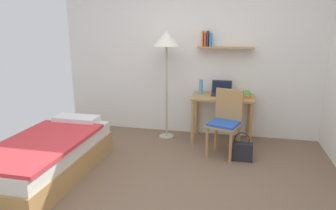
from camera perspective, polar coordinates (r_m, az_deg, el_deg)
name	(u,v)px	position (r m, az deg, el deg)	size (l,w,h in m)	color
ground_plane	(166,192)	(3.48, -0.33, -15.90)	(5.28, 5.28, 0.00)	brown
wall_back	(194,56)	(5.01, 4.97, 9.21)	(4.40, 0.27, 2.60)	white
bed	(48,157)	(3.98, -21.55, -9.04)	(0.89, 1.86, 0.54)	#B2844C
desk	(222,105)	(4.77, 10.14, -0.02)	(0.94, 0.57, 0.72)	#B2844C
desk_chair	(225,120)	(4.30, 10.70, -2.77)	(0.51, 0.50, 0.92)	#B2844C
standing_lamp	(166,44)	(4.72, -0.28, 11.30)	(0.42, 0.42, 1.69)	#B2A893
laptop	(221,91)	(4.82, 9.98, 2.55)	(0.32, 0.23, 0.22)	#2D2D33
water_bottle	(201,87)	(4.81, 6.18, 3.41)	(0.06, 0.06, 0.23)	#4C99DB
book_stack	(245,94)	(4.75, 14.17, 1.98)	(0.19, 0.24, 0.08)	orange
handbag	(241,151)	(4.27, 13.55, -8.33)	(0.30, 0.13, 0.40)	#232328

